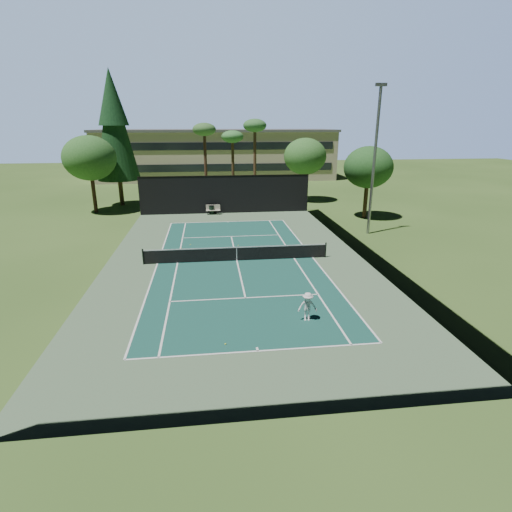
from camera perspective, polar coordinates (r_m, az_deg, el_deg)
The scene contains 22 objects.
ground at distance 28.11m, azimuth -2.76°, elevation -0.68°, with size 160.00×160.00×0.00m, color #385921.
apron_slab at distance 28.11m, azimuth -2.76°, elevation -0.68°, with size 18.00×32.00×0.01m, color #52704E.
court_surface at distance 28.11m, azimuth -2.76°, elevation -0.66°, with size 10.97×23.77×0.01m, color #174C41.
court_lines at distance 28.11m, azimuth -2.76°, elevation -0.65°, with size 11.07×23.87×0.01m.
tennis_net at distance 27.94m, azimuth -2.78°, elevation 0.40°, with size 12.90×0.10×1.10m.
fence at distance 27.59m, azimuth -2.83°, elevation 3.31°, with size 18.04×32.05×4.03m.
player at distance 19.66m, azimuth 7.38°, elevation -7.18°, with size 0.94×0.54×1.46m, color white.
tennis_ball_a at distance 17.85m, azimuth -4.39°, elevation -12.42°, with size 0.08×0.08×0.08m, color #DCF537.
tennis_ball_b at distance 31.33m, azimuth -10.64°, elevation 1.10°, with size 0.08×0.08×0.08m, color #D5F537.
tennis_ball_c at distance 31.57m, azimuth -2.57°, elevation 1.53°, with size 0.07×0.07×0.07m, color #C7E634.
tennis_ball_d at distance 32.15m, azimuth -9.36°, elevation 1.61°, with size 0.07×0.07×0.07m, color #C7D430.
park_bench at distance 42.93m, azimuth -6.15°, elevation 6.66°, with size 1.50×0.45×1.02m.
trash_bin at distance 43.04m, azimuth -6.37°, elevation 6.59°, with size 0.56×0.56×0.95m.
pine_tree at distance 49.57m, azimuth -19.69°, elevation 17.79°, with size 4.80×4.80×15.00m.
palm_a at distance 50.53m, azimuth -7.39°, elevation 17.09°, with size 2.80×2.80×9.32m.
palm_b at distance 52.66m, azimuth -3.38°, elevation 16.34°, with size 2.80×2.80×8.42m.
palm_c at distance 49.87m, azimuth -0.17°, elevation 17.70°, with size 2.80×2.80×9.77m.
decid_tree_a at distance 50.08m, azimuth 7.02°, elevation 13.92°, with size 5.12×5.12×7.62m.
decid_tree_b at distance 41.85m, azimuth 15.75°, elevation 12.08°, with size 4.80×4.80×7.14m.
decid_tree_c at distance 46.28m, azimuth -22.69°, elevation 12.76°, with size 5.44×5.44×8.09m.
campus_building at distance 72.69m, azimuth -5.60°, elevation 14.34°, with size 40.50×12.50×8.30m.
light_pole at distance 35.45m, azimuth 16.57°, elevation 13.24°, with size 0.90×0.25×12.22m.
Camera 1 is at (-1.84, -26.52, 9.14)m, focal length 28.00 mm.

